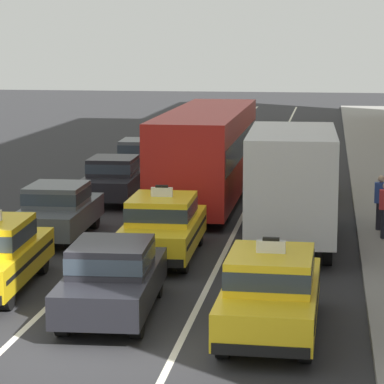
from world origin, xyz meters
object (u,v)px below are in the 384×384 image
taxi_left_fifth (165,141)px  taxi_center_second (163,225)px  sedan_left_third (114,178)px  sedan_left_fourth (141,157)px  taxi_right_third (295,173)px  sedan_left_second (58,209)px  bus_center_third (207,150)px  sedan_center_fourth (235,147)px  pedestrian_mid_block (381,203)px  taxi_right_nearest (271,291)px  box_truck_right_second (292,181)px  sedan_center_nearest (112,276)px

taxi_left_fifth → taxi_center_second: (3.38, -19.22, 0.00)m
sedan_left_third → sedan_left_fourth: bearing=91.8°
taxi_left_fifth → taxi_right_third: bearing=-55.3°
taxi_left_fifth → taxi_center_second: 19.52m
sedan_left_second → taxi_right_third: size_ratio=0.94×
sedan_left_third → bus_center_third: size_ratio=0.39×
taxi_left_fifth → sedan_center_fourth: bearing=-23.1°
pedestrian_mid_block → bus_center_third: bearing=139.8°
bus_center_third → sedan_left_third: bearing=-168.6°
pedestrian_mid_block → sedan_left_second: bearing=-168.7°
sedan_left_third → sedan_center_fourth: bearing=71.4°
taxi_right_third → sedan_left_fourth: bearing=150.2°
taxi_right_nearest → box_truck_right_second: size_ratio=0.65×
sedan_left_fourth → box_truck_right_second: 13.24m
taxi_left_fifth → taxi_center_second: size_ratio=1.01×
sedan_center_nearest → taxi_left_fifth: bearing=97.6°
sedan_left_second → taxi_center_second: (3.42, -1.95, 0.03)m
sedan_left_third → taxi_right_third: bearing=16.8°
sedan_center_nearest → sedan_left_third: bearing=103.2°
box_truck_right_second → pedestrian_mid_block: 3.10m
sedan_left_second → sedan_center_fourth: 16.18m
sedan_left_third → taxi_center_second: size_ratio=0.95×
sedan_left_third → sedan_center_nearest: size_ratio=0.99×
sedan_left_second → sedan_center_fourth: (3.48, 15.80, 0.00)m
taxi_right_nearest → sedan_left_third: bearing=114.8°
sedan_center_fourth → taxi_right_third: (3.01, -7.84, 0.03)m
bus_center_third → box_truck_right_second: (3.24, -6.47, -0.04)m
sedan_left_third → sedan_center_fourth: 10.26m
sedan_left_second → sedan_left_fourth: bearing=89.8°
taxi_left_fifth → box_truck_right_second: bearing=-68.7°
sedan_center_fourth → box_truck_right_second: bearing=-78.4°
taxi_left_fifth → box_truck_right_second: box_truck_right_second is taller
taxi_center_second → bus_center_third: (0.02, 8.68, 0.94)m
taxi_right_third → pedestrian_mid_block: (2.73, -6.13, 0.08)m
taxi_left_fifth → taxi_center_second: bearing=-80.0°
taxi_left_fifth → taxi_right_third: (6.45, -9.31, 0.00)m
sedan_left_third → taxi_right_third: (6.28, 1.89, 0.03)m
box_truck_right_second → sedan_left_fourth: bearing=120.2°
sedan_left_second → pedestrian_mid_block: size_ratio=2.70×
sedan_left_second → sedan_left_fourth: (0.03, 11.66, 0.00)m
taxi_right_nearest → sedan_left_fourth: bearing=108.7°
taxi_right_nearest → taxi_right_third: 15.78m
box_truck_right_second → taxi_right_nearest: bearing=-90.4°
bus_center_third → taxi_center_second: bearing=-90.1°
sedan_left_third → pedestrian_mid_block: size_ratio=2.70×
taxi_right_nearest → pedestrian_mid_block: taxi_right_nearest is taller
sedan_left_third → box_truck_right_second: size_ratio=0.62×
pedestrian_mid_block → sedan_center_fourth: bearing=112.3°
taxi_right_nearest → taxi_right_third: size_ratio=0.99×
sedan_left_third → sedan_center_nearest: 13.52m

